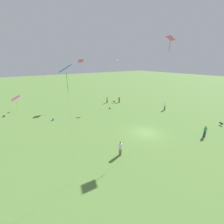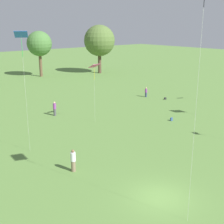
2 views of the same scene
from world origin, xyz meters
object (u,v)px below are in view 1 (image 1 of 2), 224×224
(person_11, at_px, (120,148))
(picnic_bag_2, at_px, (53,119))
(kite_2, at_px, (81,62))
(kite_5, at_px, (170,42))
(kite_7, at_px, (16,99))
(dog_0, at_px, (221,123))
(person_8, at_px, (107,100))
(person_6, at_px, (119,100))
(picnic_bag_0, at_px, (110,108))
(kite_0, at_px, (43,74))
(person_2, at_px, (205,131))
(person_3, at_px, (165,107))
(kite_3, at_px, (117,64))
(dog_1, at_px, (114,101))
(kite_4, at_px, (66,72))
(picnic_bag_1, at_px, (4,116))

(person_11, height_order, picnic_bag_2, person_11)
(kite_2, distance_m, kite_5, 22.61)
(kite_7, relative_size, dog_0, 9.65)
(person_8, distance_m, person_11, 24.59)
(kite_5, bearing_deg, person_6, 46.18)
(picnic_bag_0, bearing_deg, kite_2, 25.47)
(person_11, distance_m, kite_0, 30.46)
(person_2, relative_size, person_11, 0.95)
(person_3, relative_size, kite_3, 0.15)
(dog_0, bearing_deg, picnic_bag_0, 149.10)
(person_2, relative_size, person_3, 1.03)
(kite_0, distance_m, picnic_bag_0, 19.11)
(person_8, bearing_deg, kite_7, -103.78)
(dog_1, relative_size, picnic_bag_0, 1.60)
(kite_3, relative_size, kite_4, 1.06)
(kite_0, xyz_separation_m, picnic_bag_2, (-12.86, 2.06, -7.82))
(person_3, distance_m, kite_2, 23.09)
(kite_4, bearing_deg, dog_0, 157.91)
(kite_0, distance_m, kite_5, 30.76)
(person_6, distance_m, picnic_bag_0, 6.45)
(person_3, height_order, picnic_bag_2, person_3)
(kite_4, distance_m, picnic_bag_1, 27.98)
(kite_0, bearing_deg, kite_7, 48.82)
(person_11, distance_m, kite_7, 14.33)
(kite_4, relative_size, kite_7, 1.55)
(person_11, bearing_deg, dog_1, 43.66)
(picnic_bag_0, height_order, picnic_bag_1, picnic_bag_1)
(kite_2, xyz_separation_m, picnic_bag_1, (0.99, 17.73, -10.69))
(kite_0, relative_size, dog_0, 11.69)
(person_8, relative_size, picnic_bag_1, 4.95)
(person_3, bearing_deg, picnic_bag_0, -39.05)
(kite_7, height_order, picnic_bag_2, kite_7)
(person_3, distance_m, dog_1, 13.65)
(person_11, xyz_separation_m, kite_3, (18.22, -13.43, 9.59))
(kite_2, distance_m, kite_7, 21.71)
(person_2, distance_m, kite_5, 14.33)
(person_6, xyz_separation_m, person_8, (1.63, 3.01, 0.04))
(kite_4, bearing_deg, kite_0, -114.69)
(person_11, relative_size, dog_1, 2.68)
(kite_2, distance_m, dog_0, 32.55)
(person_6, distance_m, picnic_bag_2, 19.19)
(person_11, xyz_separation_m, picnic_bag_2, (16.72, 3.63, -0.73))
(person_2, bearing_deg, picnic_bag_2, 5.48)
(person_8, xyz_separation_m, person_11, (-21.29, 12.31, 0.05))
(kite_3, bearing_deg, person_6, 45.26)
(person_3, xyz_separation_m, dog_0, (-11.46, -0.81, -0.44))
(person_3, relative_size, picnic_bag_1, 4.97)
(person_11, bearing_deg, kite_2, 63.37)
(person_8, bearing_deg, person_2, -39.83)
(person_3, relative_size, kite_5, 0.12)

